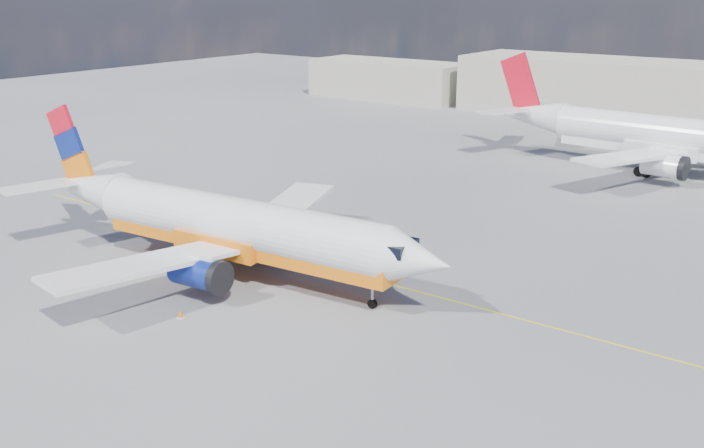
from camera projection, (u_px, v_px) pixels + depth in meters
The scene contains 6 objects.
ground at pixel (339, 292), 49.04m from camera, with size 240.00×240.00×0.00m, color #5A5A5E.
taxi_line at pixel (367, 278), 51.33m from camera, with size 70.00×0.15×0.01m, color yellow.
terminal_annex at pixel (389, 80), 128.93m from camera, with size 26.00×10.00×6.00m, color #B7B09E.
main_jet at pixel (228, 225), 51.24m from camera, with size 33.35×26.31×10.11m.
second_jet at pixel (667, 137), 77.93m from camera, with size 36.80×29.06×11.15m.
traffic_cone at pixel (181, 314), 45.23m from camera, with size 0.36×0.36×0.51m.
Camera 1 is at (27.82, -36.07, 18.68)m, focal length 40.00 mm.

